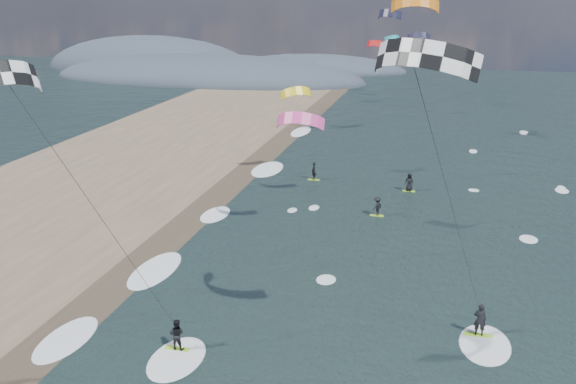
# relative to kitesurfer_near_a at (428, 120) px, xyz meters

# --- Properties ---
(wet_sand_strip) EXTENTS (3.00, 240.00, 0.00)m
(wet_sand_strip) POSITION_rel_kitesurfer_near_a_xyz_m (-18.22, 3.38, -12.29)
(wet_sand_strip) COLOR #382D23
(wet_sand_strip) RESTS_ON ground
(coastal_hills) EXTENTS (80.00, 41.00, 15.00)m
(coastal_hills) POSITION_rel_kitesurfer_near_a_xyz_m (-51.06, 101.24, -12.29)
(coastal_hills) COLOR #3D4756
(coastal_hills) RESTS_ON ground
(kitesurfer_near_a) EXTENTS (7.98, 9.05, 16.04)m
(kitesurfer_near_a) POSITION_rel_kitesurfer_near_a_xyz_m (0.00, 0.00, 0.00)
(kitesurfer_near_a) COLOR #A6E728
(kitesurfer_near_a) RESTS_ON ground
(kitesurfer_near_b) EXTENTS (6.78, 9.22, 15.42)m
(kitesurfer_near_b) POSITION_rel_kitesurfer_near_a_xyz_m (-13.93, -4.37, -2.30)
(kitesurfer_near_b) COLOR #A6E728
(kitesurfer_near_b) RESTS_ON ground
(far_kitesurfers) EXTENTS (10.12, 9.49, 1.73)m
(far_kitesurfers) POSITION_rel_kitesurfer_near_a_xyz_m (-4.96, 26.68, -11.47)
(far_kitesurfers) COLOR #A6E728
(far_kitesurfers) RESTS_ON ground
(bg_kite_field) EXTENTS (13.85, 69.13, 9.95)m
(bg_kite_field) POSITION_rel_kitesurfer_near_a_xyz_m (-6.48, 48.47, -1.14)
(bg_kite_field) COLOR orange
(bg_kite_field) RESTS_ON ground
(shoreline_surf) EXTENTS (2.40, 79.40, 0.11)m
(shoreline_surf) POSITION_rel_kitesurfer_near_a_xyz_m (-17.02, 8.13, -12.29)
(shoreline_surf) COLOR white
(shoreline_surf) RESTS_ON ground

